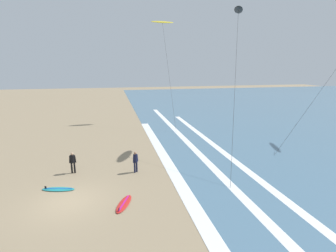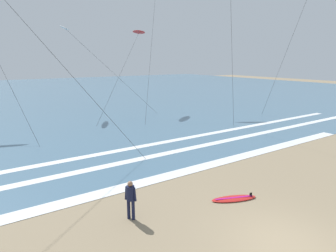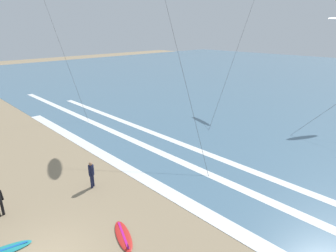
% 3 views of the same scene
% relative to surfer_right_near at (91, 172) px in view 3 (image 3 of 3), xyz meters
% --- Properties ---
extents(wave_foam_shoreline, '(36.54, 0.90, 0.01)m').
position_rel_surfer_right_near_xyz_m(wave_foam_shoreline, '(1.84, 2.73, -0.94)').
color(wave_foam_shoreline, white).
rests_on(wave_foam_shoreline, ocean_surface).
extents(wave_foam_mid_break, '(59.78, 0.66, 0.01)m').
position_rel_surfer_right_near_xyz_m(wave_foam_mid_break, '(2.34, 5.98, -0.94)').
color(wave_foam_mid_break, white).
rests_on(wave_foam_mid_break, ocean_surface).
extents(wave_foam_outer_break, '(48.97, 0.64, 0.01)m').
position_rel_surfer_right_near_xyz_m(wave_foam_outer_break, '(4.14, 8.30, -0.94)').
color(wave_foam_outer_break, white).
rests_on(wave_foam_outer_break, ocean_surface).
extents(surfer_right_near, '(0.37, 0.46, 1.60)m').
position_rel_surfer_right_near_xyz_m(surfer_right_near, '(0.00, 0.00, 0.00)').
color(surfer_right_near, '#141938').
rests_on(surfer_right_near, ground).
extents(surfboard_left_pile, '(2.17, 1.33, 0.25)m').
position_rel_surfer_right_near_xyz_m(surfboard_left_pile, '(4.58, -1.12, -0.91)').
color(surfboard_left_pile, red).
rests_on(surfboard_left_pile, ground).
extents(surfboard_foreground_flat, '(1.04, 2.18, 0.25)m').
position_rel_surfer_right_near_xyz_m(surfboard_foreground_flat, '(1.84, -5.16, -0.91)').
color(surfboard_foreground_flat, teal).
rests_on(surfboard_foreground_flat, ground).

